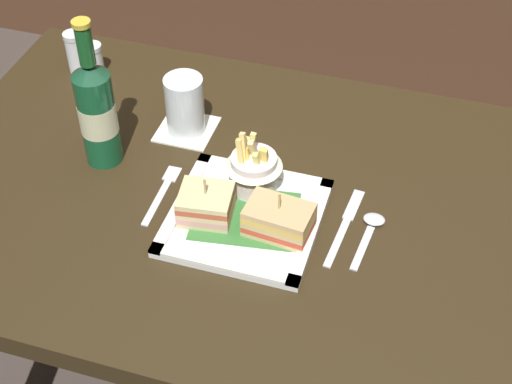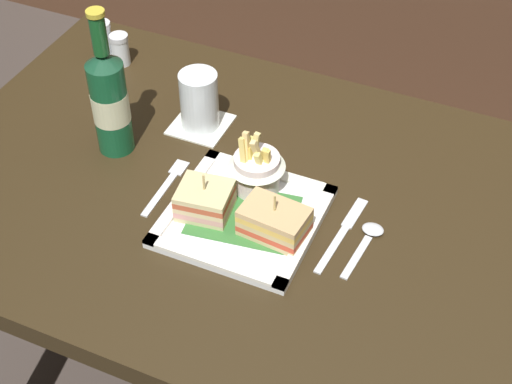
% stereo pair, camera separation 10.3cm
% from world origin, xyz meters
% --- Properties ---
extents(dining_table, '(1.19, 0.74, 0.76)m').
position_xyz_m(dining_table, '(0.00, 0.00, 0.64)').
color(dining_table, '#2F2312').
rests_on(dining_table, ground_plane).
extents(square_plate, '(0.24, 0.24, 0.02)m').
position_xyz_m(square_plate, '(-0.02, -0.06, 0.76)').
color(square_plate, white).
rests_on(square_plate, dining_table).
extents(sandwich_half_left, '(0.09, 0.08, 0.08)m').
position_xyz_m(sandwich_half_left, '(-0.08, -0.07, 0.79)').
color(sandwich_half_left, beige).
rests_on(sandwich_half_left, square_plate).
extents(sandwich_half_right, '(0.11, 0.08, 0.08)m').
position_xyz_m(sandwich_half_right, '(0.04, -0.07, 0.79)').
color(sandwich_half_right, '#D4B57D').
rests_on(sandwich_half_right, square_plate).
extents(fries_cup, '(0.09, 0.09, 0.12)m').
position_xyz_m(fries_cup, '(-0.02, 0.01, 0.81)').
color(fries_cup, silver).
rests_on(fries_cup, square_plate).
extents(beer_bottle, '(0.06, 0.06, 0.27)m').
position_xyz_m(beer_bottle, '(-0.30, 0.02, 0.86)').
color(beer_bottle, '#13512D').
rests_on(beer_bottle, dining_table).
extents(drink_coaster, '(0.10, 0.10, 0.00)m').
position_xyz_m(drink_coaster, '(-0.19, 0.13, 0.76)').
color(drink_coaster, white).
rests_on(drink_coaster, dining_table).
extents(water_glass, '(0.07, 0.07, 0.11)m').
position_xyz_m(water_glass, '(-0.19, 0.13, 0.81)').
color(water_glass, silver).
rests_on(water_glass, dining_table).
extents(fork, '(0.02, 0.14, 0.00)m').
position_xyz_m(fork, '(-0.17, -0.03, 0.76)').
color(fork, silver).
rests_on(fork, dining_table).
extents(knife, '(0.03, 0.18, 0.00)m').
position_xyz_m(knife, '(0.14, -0.02, 0.76)').
color(knife, silver).
rests_on(knife, dining_table).
extents(spoon, '(0.03, 0.13, 0.01)m').
position_xyz_m(spoon, '(0.18, -0.01, 0.76)').
color(spoon, silver).
rests_on(spoon, dining_table).
extents(salt_shaker, '(0.04, 0.04, 0.08)m').
position_xyz_m(salt_shaker, '(-0.46, 0.25, 0.79)').
color(salt_shaker, silver).
rests_on(salt_shaker, dining_table).
extents(pepper_shaker, '(0.04, 0.04, 0.07)m').
position_xyz_m(pepper_shaker, '(-0.43, 0.25, 0.79)').
color(pepper_shaker, silver).
rests_on(pepper_shaker, dining_table).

